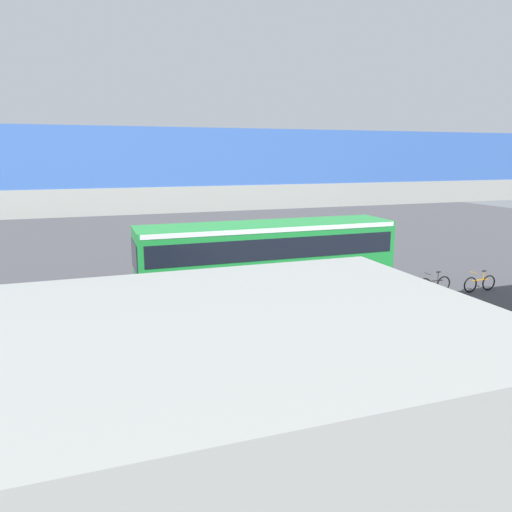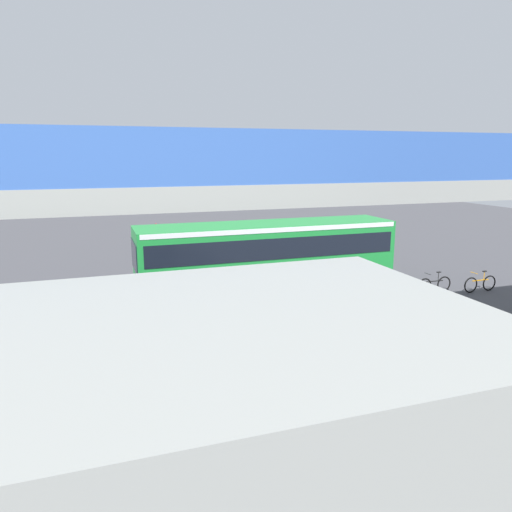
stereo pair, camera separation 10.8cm
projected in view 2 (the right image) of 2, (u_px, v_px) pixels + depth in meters
ground at (250, 291)px, 21.84m from camera, size 80.00×80.00×0.00m
city_bus at (267, 251)px, 21.35m from camera, size 11.54×2.85×3.15m
parked_van at (141, 324)px, 14.21m from camera, size 4.80×2.17×2.05m
bicycle_orange at (480, 284)px, 21.73m from camera, size 1.77×0.44×0.96m
bicycle_black at (434, 285)px, 21.56m from camera, size 1.77×0.44×0.96m
traffic_sign at (157, 242)px, 23.50m from camera, size 0.08×0.60×2.80m
lane_dash_leftmost at (367, 264)px, 27.22m from camera, size 2.00×0.20×0.01m
lane_dash_left at (302, 270)px, 25.95m from camera, size 2.00×0.20×0.01m
lane_dash_centre at (231, 276)px, 24.68m from camera, size 2.00×0.20×0.01m
lane_dash_right at (152, 282)px, 23.41m from camera, size 2.00×0.20×0.01m
lane_dash_rightmost at (65, 290)px, 22.13m from camera, size 2.00×0.20×0.01m
pedestrian_overpass at (368, 203)px, 12.03m from camera, size 30.12×2.60×6.60m
station_building at (132, 491)px, 5.82m from camera, size 9.00×5.04×4.20m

